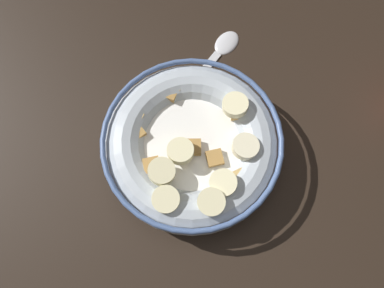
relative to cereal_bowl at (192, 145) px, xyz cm
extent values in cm
cube|color=black|center=(-0.01, 0.06, -3.65)|extent=(112.85, 112.85, 2.00)
cylinder|color=#B2BCC6|center=(-0.01, 0.06, -2.35)|extent=(10.98, 10.98, 0.60)
torus|color=#B2BCC6|center=(-0.01, 0.06, -0.26)|extent=(19.96, 19.96, 4.78)
torus|color=#4C6699|center=(-0.01, 0.06, 1.84)|extent=(19.96, 19.96, 0.60)
cylinder|color=white|center=(-0.01, 0.06, 0.43)|extent=(17.09, 17.09, 0.40)
cube|color=#AD7F42|center=(2.05, -2.18, 0.92)|extent=(1.79, 1.80, 0.81)
cube|color=tan|center=(-5.78, 4.06, 1.19)|extent=(2.51, 2.52, 0.99)
cube|color=tan|center=(4.55, -4.81, 1.20)|extent=(2.11, 2.11, 0.80)
cube|color=#AD7F42|center=(-4.80, -1.71, 1.14)|extent=(1.77, 1.79, 0.82)
cube|color=#B78947|center=(-5.94, 2.42, 1.06)|extent=(2.39, 2.42, 0.94)
cube|color=#AD7F42|center=(-7.13, -1.35, 0.92)|extent=(2.33, 2.35, 0.93)
cube|color=tan|center=(0.13, 7.33, 1.15)|extent=(2.49, 2.51, 1.01)
cube|color=#AD7F42|center=(-1.33, 6.41, 1.14)|extent=(2.46, 2.45, 0.87)
cube|color=#AD7F42|center=(-5.47, -3.47, 0.93)|extent=(2.25, 2.25, 0.79)
cube|color=#B78947|center=(7.10, 0.66, 1.14)|extent=(2.47, 2.50, 1.03)
cube|color=tan|center=(5.91, 2.37, 1.00)|extent=(2.20, 2.23, 0.91)
cube|color=#AD7F42|center=(3.98, -6.34, 0.96)|extent=(2.28, 2.27, 0.81)
cube|color=#AD7F42|center=(0.11, -0.55, 1.11)|extent=(2.06, 2.13, 1.01)
cube|color=#AD7F42|center=(5.10, 5.35, 1.17)|extent=(1.91, 1.89, 0.85)
cylinder|color=beige|center=(-1.48, -1.01, 2.13)|extent=(3.91, 3.99, 1.43)
cylinder|color=beige|center=(-3.91, -5.77, 2.23)|extent=(3.78, 3.81, 1.17)
cylinder|color=#F9EFC6|center=(5.39, -1.91, 2.18)|extent=(3.42, 3.39, 1.26)
cylinder|color=beige|center=(5.40, 2.87, 2.47)|extent=(3.59, 3.61, 1.36)
cylinder|color=beige|center=(0.55, -6.94, 2.37)|extent=(3.65, 3.68, 1.55)
cylinder|color=beige|center=(2.17, -5.30, 2.31)|extent=(3.73, 3.68, 1.43)
cylinder|color=beige|center=(-3.82, -2.86, 2.46)|extent=(4.10, 4.03, 1.31)
ellipsoid|color=silver|center=(7.51, 13.86, -2.25)|extent=(4.80, 4.69, 0.80)
cube|color=silver|center=(1.55, 8.53, -2.47)|extent=(9.59, 8.72, 0.36)
camera|label=1|loc=(-2.43, -11.75, 38.56)|focal=33.48mm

